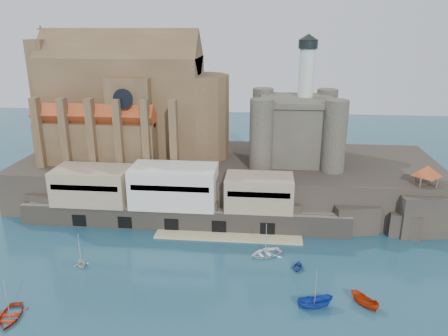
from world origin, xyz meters
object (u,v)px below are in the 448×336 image
object	(u,v)px
castle_keep	(296,126)
boat_2	(314,307)
church	(131,106)
pavilion	(427,172)
boat_0	(10,318)

from	to	relation	value
castle_keep	boat_2	xyz separation A→B (m)	(1.25, -44.71, -18.31)
church	pavilion	bearing A→B (deg)	-13.48
church	castle_keep	world-z (taller)	church
castle_keep	pavilion	size ratio (longest dim) A/B	4.58
pavilion	boat_2	xyz separation A→B (m)	(-24.67, -29.63, -12.73)
pavilion	boat_2	bearing A→B (deg)	-129.78
castle_keep	boat_0	distance (m)	70.35
castle_keep	pavilion	world-z (taller)	castle_keep
church	boat_2	xyz separation A→B (m)	(41.46, -45.48, -22.13)
church	pavilion	size ratio (longest dim) A/B	7.34
castle_keep	boat_0	xyz separation A→B (m)	(-43.91, -51.82, -18.31)
boat_0	boat_2	size ratio (longest dim) A/B	1.13
church	boat_0	distance (m)	57.18
castle_keep	boat_0	bearing A→B (deg)	-130.28
castle_keep	boat_0	world-z (taller)	castle_keep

